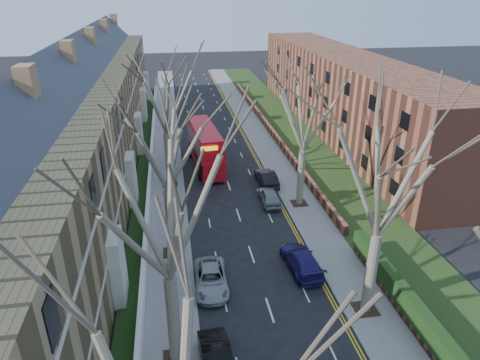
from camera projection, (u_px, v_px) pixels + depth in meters
name	position (u px, v px, depth m)	size (l,w,h in m)	color
pavement_left	(166.00, 147.00, 52.03)	(3.00, 102.00, 0.12)	slate
pavement_right	(263.00, 142.00, 53.80)	(3.00, 102.00, 0.12)	slate
terrace_left	(83.00, 126.00, 41.45)	(9.70, 78.00, 13.60)	olive
flats_right	(341.00, 92.00, 57.04)	(13.97, 54.00, 10.00)	brown
front_wall_left	(151.00, 169.00, 44.37)	(0.30, 78.00, 1.00)	white
grass_verge_right	(297.00, 139.00, 54.43)	(6.00, 102.00, 0.06)	#1E3513
tree_left_mid	(163.00, 199.00, 18.51)	(10.50, 10.50, 14.71)	#6F634F
tree_left_far	(164.00, 134.00, 27.62)	(10.15, 10.15, 14.22)	#6F634F
tree_left_dist	(163.00, 89.00, 38.26)	(10.50, 10.50, 14.71)	#6F634F
tree_right_mid	(388.00, 166.00, 21.99)	(10.50, 10.50, 14.71)	#6F634F
tree_right_far	(306.00, 104.00, 34.68)	(10.15, 10.15, 14.22)	#6F634F
double_decker_bus	(205.00, 148.00, 45.74)	(3.30, 10.43, 4.32)	red
car_left_far	(211.00, 279.00, 27.76)	(2.11, 4.57, 1.27)	#96969B
car_right_near	(302.00, 260.00, 29.50)	(1.96, 4.81, 1.40)	navy
car_right_mid	(269.00, 196.00, 38.53)	(1.62, 4.01, 1.37)	gray
car_right_far	(266.00, 178.00, 42.09)	(1.53, 4.39, 1.45)	black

